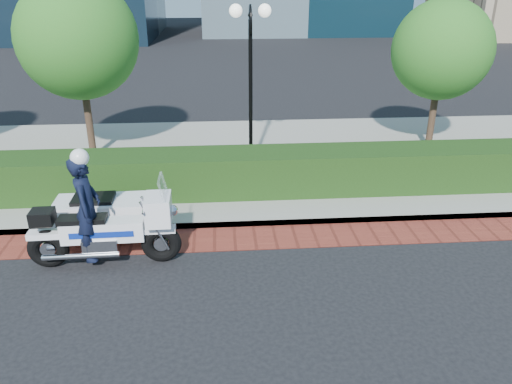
{
  "coord_description": "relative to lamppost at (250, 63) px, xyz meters",
  "views": [
    {
      "loc": [
        0.16,
        -7.53,
        4.99
      ],
      "look_at": [
        0.86,
        1.59,
        1.0
      ],
      "focal_mm": 35.0,
      "sensor_mm": 36.0,
      "label": 1
    }
  ],
  "objects": [
    {
      "name": "ground",
      "position": [
        -1.0,
        -5.2,
        -2.96
      ],
      "size": [
        120.0,
        120.0,
        0.0
      ],
      "primitive_type": "plane",
      "color": "black",
      "rests_on": "ground"
    },
    {
      "name": "brick_strip",
      "position": [
        -1.0,
        -3.7,
        -2.95
      ],
      "size": [
        60.0,
        1.0,
        0.01
      ],
      "primitive_type": "cube",
      "color": "maroon",
      "rests_on": "ground"
    },
    {
      "name": "sidewalk",
      "position": [
        -1.0,
        0.8,
        -2.88
      ],
      "size": [
        60.0,
        8.0,
        0.15
      ],
      "primitive_type": "cube",
      "color": "gray",
      "rests_on": "ground"
    },
    {
      "name": "hedge_main",
      "position": [
        -1.0,
        -1.6,
        -2.31
      ],
      "size": [
        18.0,
        1.2,
        1.0
      ],
      "primitive_type": "cube",
      "color": "black",
      "rests_on": "sidewalk"
    },
    {
      "name": "lamppost",
      "position": [
        0.0,
        0.0,
        0.0
      ],
      "size": [
        1.02,
        0.7,
        4.21
      ],
      "color": "black",
      "rests_on": "sidewalk"
    },
    {
      "name": "tree_b",
      "position": [
        -4.5,
        1.3,
        0.48
      ],
      "size": [
        3.2,
        3.2,
        4.89
      ],
      "color": "#332319",
      "rests_on": "sidewalk"
    },
    {
      "name": "tree_c",
      "position": [
        5.5,
        1.3,
        0.09
      ],
      "size": [
        2.8,
        2.8,
        4.3
      ],
      "color": "#332319",
      "rests_on": "sidewalk"
    },
    {
      "name": "police_motorcycle",
      "position": [
        -3.13,
        -4.07,
        -2.18
      ],
      "size": [
        2.81,
        1.97,
        2.28
      ],
      "rotation": [
        0.0,
        0.0,
        0.02
      ],
      "color": "black",
      "rests_on": "ground"
    }
  ]
}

